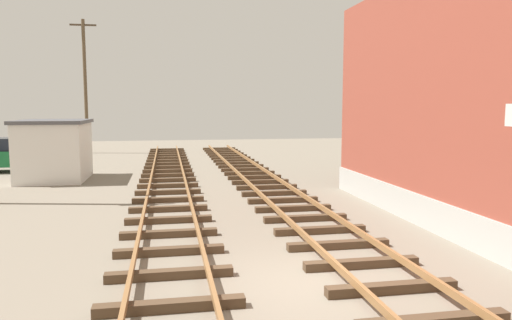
% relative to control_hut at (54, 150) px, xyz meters
% --- Properties ---
extents(ground_plane, '(80.00, 80.00, 0.00)m').
position_rel_control_hut_xyz_m(ground_plane, '(7.77, -14.80, -1.39)').
color(ground_plane, slate).
extents(track_near_building, '(2.50, 58.78, 0.32)m').
position_rel_control_hut_xyz_m(track_near_building, '(9.07, -14.80, -1.26)').
color(track_near_building, '#4C3826').
rests_on(track_near_building, ground).
extents(track_centre, '(2.50, 58.78, 0.32)m').
position_rel_control_hut_xyz_m(track_centre, '(5.10, -14.80, -1.26)').
color(track_centre, '#4C3826').
rests_on(track_centre, ground).
extents(control_hut, '(3.00, 3.80, 2.76)m').
position_rel_control_hut_xyz_m(control_hut, '(0.00, 0.00, 0.00)').
color(control_hut, silver).
rests_on(control_hut, ground).
extents(parked_car_green, '(4.20, 2.04, 1.76)m').
position_rel_control_hut_xyz_m(parked_car_green, '(-3.13, 3.35, -0.49)').
color(parked_car_green, '#1E6B38').
rests_on(parked_car_green, ground).
extents(utility_pole_far, '(1.80, 0.24, 9.46)m').
position_rel_control_hut_xyz_m(utility_pole_far, '(-0.56, 13.08, 3.54)').
color(utility_pole_far, brown).
rests_on(utility_pole_far, ground).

